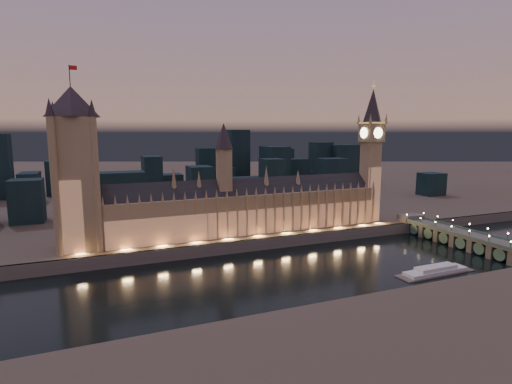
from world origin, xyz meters
name	(u,v)px	position (x,y,z in m)	size (l,w,h in m)	color
ground_plane	(283,269)	(0.00, 0.00, 0.00)	(2000.00, 2000.00, 0.00)	black
north_bank	(155,176)	(0.00, 520.00, 4.00)	(2000.00, 960.00, 8.00)	#4C3E2D
embankment_wall	(257,245)	(0.00, 41.00, 4.00)	(2000.00, 2.50, 8.00)	brown
palace_of_westminster	(250,207)	(3.01, 61.74, 26.37)	(202.00, 23.92, 78.00)	#8C7954
victoria_tower	(75,161)	(-110.00, 61.92, 62.60)	(31.68, 31.68, 110.50)	#8C7954
elizabeth_tower	(371,144)	(108.00, 61.93, 70.60)	(18.00, 18.00, 112.15)	#8C7954
westminster_bridge	(460,238)	(136.93, -3.45, 5.99)	(18.27, 113.00, 15.90)	brown
river_boat	(436,271)	(76.93, -39.15, 1.56)	(49.36, 12.26, 4.50)	brown
city_backdrop	(221,175)	(37.74, 246.38, 29.91)	(481.09, 215.63, 75.15)	black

